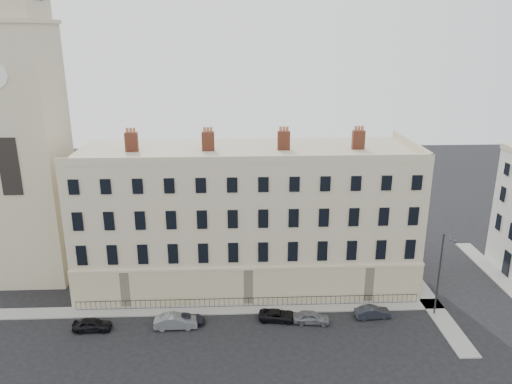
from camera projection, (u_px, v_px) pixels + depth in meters
The scene contains 14 objects.
ground at pixel (315, 336), 46.44m from camera, with size 160.00×160.00×0.00m, color black.
terrace at pixel (247, 216), 55.26m from camera, with size 36.22×12.22×17.00m.
church_tower at pixel (19, 114), 52.73m from camera, with size 8.00×8.13×44.00m.
pavement_terrace at pixel (210, 309), 50.75m from camera, with size 48.00×2.00×0.12m, color gray.
pavement_east_return at pixel (421, 290), 54.58m from camera, with size 2.00×24.00×0.12m, color gray.
pavement_adjacent at pixel (501, 279), 56.90m from camera, with size 2.00×20.00×0.12m, color gray.
railings at pixel (249, 302), 51.15m from camera, with size 35.00×0.04×0.96m.
car_a at pixel (92, 325), 47.11m from camera, with size 1.46×3.63×1.24m, color black.
car_b at pixel (176, 321), 47.55m from camera, with size 1.43×4.11×1.35m, color slate.
car_c at pixel (185, 320), 48.01m from camera, with size 1.61×3.95×1.15m, color #20212A.
car_d at pixel (278, 315), 48.81m from camera, with size 1.75×3.81×1.06m, color black.
car_e at pixel (311, 317), 48.33m from camera, with size 1.45×3.60×1.23m, color slate.
car_f at pixel (373, 312), 49.25m from camera, with size 1.24×3.55×1.17m, color #21242C.
streetlamp at pixel (440, 271), 48.40m from camera, with size 0.72×1.84×8.76m.
Camera 1 is at (-7.26, -39.78, 27.05)m, focal length 35.00 mm.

